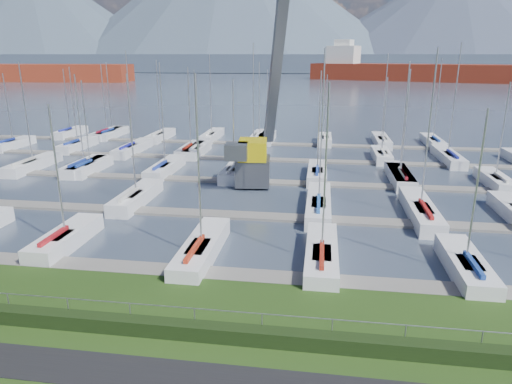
# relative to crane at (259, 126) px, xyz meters

# --- Properties ---
(path) EXTENTS (160.00, 2.00, 0.04)m
(path) POSITION_rel_crane_xyz_m (1.70, -28.93, -5.32)
(path) COLOR black
(path) RESTS_ON grass
(water) EXTENTS (800.00, 540.00, 0.20)m
(water) POSITION_rel_crane_xyz_m (1.70, 234.07, -5.73)
(water) COLOR #3D485A
(hedge) EXTENTS (80.00, 0.70, 0.70)m
(hedge) POSITION_rel_crane_xyz_m (1.70, -26.33, -4.98)
(hedge) COLOR black
(hedge) RESTS_ON grass
(fence) EXTENTS (80.00, 0.04, 0.04)m
(fence) POSITION_rel_crane_xyz_m (1.70, -25.93, -4.13)
(fence) COLOR #92959A
(fence) RESTS_ON grass
(foothill) EXTENTS (900.00, 80.00, 12.00)m
(foothill) POSITION_rel_crane_xyz_m (1.70, 304.07, 0.67)
(foothill) COLOR #465266
(foothill) RESTS_ON water
(mountains) EXTENTS (1190.00, 360.00, 115.00)m
(mountains) POSITION_rel_crane_xyz_m (9.05, 378.70, 41.35)
(mountains) COLOR #3C4C57
(mountains) RESTS_ON water
(docks) EXTENTS (90.00, 41.60, 0.25)m
(docks) POSITION_rel_crane_xyz_m (1.70, 0.07, -5.55)
(docks) COLOR gray
(docks) RESTS_ON water
(crane) EXTENTS (6.15, 13.23, 22.35)m
(crane) POSITION_rel_crane_xyz_m (0.00, 0.00, 0.00)
(crane) COLOR #58595F
(crane) RESTS_ON water
(cargo_ship_west) EXTENTS (91.98, 24.35, 21.50)m
(cargo_ship_west) POSITION_rel_crane_xyz_m (-133.83, 160.62, -1.70)
(cargo_ship_west) COLOR maroon
(cargo_ship_west) RESTS_ON water
(cargo_ship_mid) EXTENTS (96.08, 47.12, 21.50)m
(cargo_ship_mid) POSITION_rel_crane_xyz_m (42.65, 192.04, -1.75)
(cargo_ship_mid) COLOR maroon
(cargo_ship_mid) RESTS_ON water
(sailboat_fleet) EXTENTS (75.55, 50.29, 13.73)m
(sailboat_fleet) POSITION_rel_crane_xyz_m (-0.47, 4.09, 0.08)
(sailboat_fleet) COLOR silver
(sailboat_fleet) RESTS_ON water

